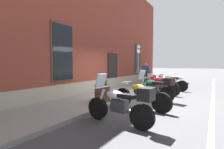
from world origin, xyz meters
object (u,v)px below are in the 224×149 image
motorcycle_yellow_naked (140,96)px  parking_sign (138,61)px  motorcycle_silver_touring (122,104)px  barrel_planter (102,90)px  motorcycle_red_sport (161,84)px  pedestrian_blue_top (146,71)px  motorcycle_white_sport (169,81)px  motorcycle_green_touring (155,88)px

motorcycle_yellow_naked → parking_sign: (3.53, 1.57, 1.31)m
motorcycle_silver_touring → parking_sign: (5.23, 1.74, 1.24)m
barrel_planter → motorcycle_red_sport: bearing=-21.6°
pedestrian_blue_top → parking_sign: size_ratio=0.61×
motorcycle_red_sport → motorcycle_white_sport: bearing=-1.1°
motorcycle_red_sport → barrel_planter: size_ratio=1.97×
motorcycle_yellow_naked → barrel_planter: (-0.08, 1.57, 0.06)m
motorcycle_yellow_naked → motorcycle_red_sport: motorcycle_red_sport is taller
motorcycle_red_sport → barrel_planter: bearing=158.4°
motorcycle_yellow_naked → motorcycle_white_sport: (5.03, 0.18, 0.07)m
parking_sign → motorcycle_red_sport: bearing=-98.3°
barrel_planter → parking_sign: bearing=-0.0°
motorcycle_red_sport → barrel_planter: barrel_planter is taller
motorcycle_red_sport → barrel_planter: (-3.42, 1.35, -0.01)m
motorcycle_silver_touring → motorcycle_red_sport: (5.04, 0.39, 0.01)m
motorcycle_red_sport → pedestrian_blue_top: size_ratio=1.23×
motorcycle_green_touring → motorcycle_red_sport: motorcycle_green_touring is taller
parking_sign → motorcycle_yellow_naked: bearing=-156.1°
motorcycle_green_touring → motorcycle_white_sport: (3.27, 0.14, 0.01)m
pedestrian_blue_top → parking_sign: 4.36m
pedestrian_blue_top → parking_sign: bearing=-165.3°
pedestrian_blue_top → barrel_planter: pedestrian_blue_top is taller
motorcycle_green_touring → motorcycle_white_sport: motorcycle_green_touring is taller
motorcycle_yellow_naked → motorcycle_red_sport: bearing=3.7°
motorcycle_red_sport → motorcycle_white_sport: motorcycle_red_sport is taller
motorcycle_red_sport → parking_sign: bearing=81.7°
motorcycle_green_touring → parking_sign: parking_sign is taller
motorcycle_yellow_naked → pedestrian_blue_top: (7.68, 2.66, 0.53)m
motorcycle_white_sport → parking_sign: 2.39m
motorcycle_yellow_naked → parking_sign: 4.08m
motorcycle_red_sport → motorcycle_white_sport: size_ratio=0.93×
motorcycle_yellow_naked → parking_sign: bearing=23.9°
motorcycle_white_sport → parking_sign: parking_sign is taller
motorcycle_silver_touring → motorcycle_green_touring: (3.46, 0.21, -0.00)m
motorcycle_red_sport → motorcycle_silver_touring: bearing=-175.6°
motorcycle_silver_touring → barrel_planter: bearing=47.0°
motorcycle_red_sport → parking_sign: parking_sign is taller
motorcycle_silver_touring → motorcycle_red_sport: size_ratio=1.04×
motorcycle_silver_touring → pedestrian_blue_top: (9.38, 2.83, 0.46)m
motorcycle_yellow_naked → motorcycle_white_sport: bearing=2.1°
motorcycle_yellow_naked → motorcycle_red_sport: size_ratio=1.14×
motorcycle_white_sport → motorcycle_green_touring: bearing=-177.5°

